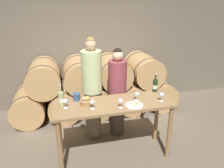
# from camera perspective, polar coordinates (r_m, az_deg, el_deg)

# --- Properties ---
(ground_plane) EXTENTS (10.00, 10.00, 0.00)m
(ground_plane) POSITION_cam_1_polar(r_m,az_deg,el_deg) (3.68, 0.46, -18.07)
(ground_plane) COLOR #726654
(stone_wall_back) EXTENTS (10.00, 0.12, 3.20)m
(stone_wall_back) POSITION_cam_1_polar(r_m,az_deg,el_deg) (4.90, -5.57, 12.79)
(stone_wall_back) COLOR #706656
(stone_wall_back) RESTS_ON ground_plane
(barrel_stack) EXTENTS (3.43, 0.91, 1.23)m
(barrel_stack) POSITION_cam_1_polar(r_m,az_deg,el_deg) (4.63, -4.05, -0.89)
(barrel_stack) COLOR tan
(barrel_stack) RESTS_ON ground_plane
(tasting_table) EXTENTS (1.74, 0.58, 0.93)m
(tasting_table) POSITION_cam_1_polar(r_m,az_deg,el_deg) (3.23, 0.50, -7.25)
(tasting_table) COLOR #99754C
(tasting_table) RESTS_ON ground_plane
(person_left) EXTENTS (0.33, 0.33, 1.79)m
(person_left) POSITION_cam_1_polar(r_m,az_deg,el_deg) (3.67, -5.18, -1.42)
(person_left) COLOR #756651
(person_left) RESTS_ON ground_plane
(person_right) EXTENTS (0.32, 0.32, 1.59)m
(person_right) POSITION_cam_1_polar(r_m,az_deg,el_deg) (3.79, 1.41, -2.23)
(person_right) COLOR #4C4238
(person_right) RESTS_ON ground_plane
(wine_bottle_red) EXTENTS (0.08, 0.08, 0.31)m
(wine_bottle_red) POSITION_cam_1_polar(r_m,az_deg,el_deg) (3.57, 11.18, -0.39)
(wine_bottle_red) COLOR #193819
(wine_bottle_red) RESTS_ON tasting_table
(wine_bottle_white) EXTENTS (0.08, 0.08, 0.31)m
(wine_bottle_white) POSITION_cam_1_polar(r_m,az_deg,el_deg) (3.13, -13.14, -3.73)
(wine_bottle_white) COLOR #ADBC7F
(wine_bottle_white) RESTS_ON tasting_table
(blue_crock) EXTENTS (0.11, 0.11, 0.11)m
(blue_crock) POSITION_cam_1_polar(r_m,az_deg,el_deg) (3.26, -9.20, -3.25)
(blue_crock) COLOR #335693
(blue_crock) RESTS_ON tasting_table
(bread_basket) EXTENTS (0.17, 0.17, 0.13)m
(bread_basket) POSITION_cam_1_polar(r_m,az_deg,el_deg) (3.12, -6.77, -4.53)
(bread_basket) COLOR #A87F4C
(bread_basket) RESTS_ON tasting_table
(cheese_plate) EXTENTS (0.26, 0.26, 0.04)m
(cheese_plate) POSITION_cam_1_polar(r_m,az_deg,el_deg) (3.10, 5.84, -5.49)
(cheese_plate) COLOR white
(cheese_plate) RESTS_ON tasting_table
(wine_glass_far_left) EXTENTS (0.07, 0.07, 0.14)m
(wine_glass_far_left) POSITION_cam_1_polar(r_m,az_deg,el_deg) (3.05, -12.11, -4.53)
(wine_glass_far_left) COLOR white
(wine_glass_far_left) RESTS_ON tasting_table
(wine_glass_left) EXTENTS (0.07, 0.07, 0.14)m
(wine_glass_left) POSITION_cam_1_polar(r_m,az_deg,el_deg) (2.97, -5.20, -4.85)
(wine_glass_left) COLOR white
(wine_glass_left) RESTS_ON tasting_table
(wine_glass_center) EXTENTS (0.07, 0.07, 0.14)m
(wine_glass_center) POSITION_cam_1_polar(r_m,az_deg,el_deg) (2.99, 2.30, -4.58)
(wine_glass_center) COLOR white
(wine_glass_center) RESTS_ON tasting_table
(wine_glass_right) EXTENTS (0.07, 0.07, 0.14)m
(wine_glass_right) POSITION_cam_1_polar(r_m,az_deg,el_deg) (3.22, 6.54, -2.69)
(wine_glass_right) COLOR white
(wine_glass_right) RESTS_ON tasting_table
(wine_glass_far_right) EXTENTS (0.07, 0.07, 0.14)m
(wine_glass_far_right) POSITION_cam_1_polar(r_m,az_deg,el_deg) (3.26, 12.86, -2.84)
(wine_glass_far_right) COLOR white
(wine_glass_far_right) RESTS_ON tasting_table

